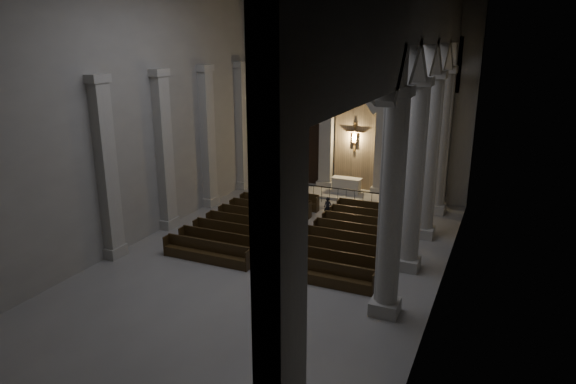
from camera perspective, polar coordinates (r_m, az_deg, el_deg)
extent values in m
plane|color=gray|center=(22.87, -1.43, -7.60)|extent=(24.00, 24.00, 0.00)
cube|color=gray|center=(32.27, 7.74, 10.54)|extent=(14.00, 0.10, 12.00)
cube|color=gray|center=(11.75, -27.43, -2.27)|extent=(14.00, 0.10, 12.00)
cube|color=gray|center=(24.89, -16.44, 8.17)|extent=(0.10, 24.00, 12.00)
cube|color=gray|center=(19.23, 17.76, 5.67)|extent=(0.10, 24.00, 12.00)
cube|color=#A9A79E|center=(34.11, -1.47, 6.26)|extent=(0.80, 0.50, 6.40)
cube|color=#A9A79E|center=(34.77, -1.43, 1.48)|extent=(1.05, 0.70, 0.50)
cube|color=#A9A79E|center=(33.78, -1.50, 9.85)|extent=(1.00, 0.65, 0.35)
cube|color=#A9A79E|center=(32.76, 4.27, 5.78)|extent=(0.80, 0.50, 6.40)
cube|color=#A9A79E|center=(33.45, 4.16, 0.82)|extent=(1.05, 0.70, 0.50)
cube|color=#A9A79E|center=(32.42, 4.35, 9.51)|extent=(1.00, 0.65, 0.35)
cube|color=#A9A79E|center=(31.77, 10.41, 5.20)|extent=(0.80, 0.50, 6.40)
cube|color=#A9A79E|center=(32.48, 10.14, 0.10)|extent=(1.05, 0.70, 0.50)
cube|color=#A9A79E|center=(31.41, 10.62, 9.04)|extent=(1.00, 0.65, 0.35)
cube|color=#A9A79E|center=(31.16, 16.87, 4.52)|extent=(0.80, 0.50, 6.40)
cube|color=#A9A79E|center=(31.88, 16.42, -0.66)|extent=(1.05, 0.70, 0.50)
cube|color=#A9A79E|center=(30.80, 17.21, 8.43)|extent=(1.00, 0.65, 0.35)
cube|color=black|center=(33.66, 1.57, 6.64)|extent=(2.60, 0.15, 7.00)
cube|color=#8E785B|center=(32.49, 7.49, 6.13)|extent=(2.60, 0.15, 7.00)
cube|color=black|center=(31.69, 13.77, 5.52)|extent=(2.60, 0.15, 7.00)
cube|color=black|center=(31.64, 7.62, 14.05)|extent=(12.00, 0.50, 3.00)
cube|color=#A9A79E|center=(34.24, -2.71, 8.50)|extent=(1.60, 0.50, 9.00)
cube|color=#A9A79E|center=(30.84, 18.55, 6.72)|extent=(1.60, 0.50, 9.00)
cube|color=#A9A79E|center=(31.62, 7.81, 18.58)|extent=(14.00, 0.50, 3.00)
plane|color=#F8E16F|center=(32.46, 7.48, 6.12)|extent=(1.50, 0.00, 1.50)
cube|color=brown|center=(32.38, 7.43, 6.09)|extent=(0.13, 0.08, 1.80)
cube|color=brown|center=(32.31, 7.45, 6.70)|extent=(1.10, 0.08, 0.13)
cube|color=tan|center=(32.33, 7.40, 5.99)|extent=(0.26, 0.10, 0.60)
sphere|color=tan|center=(32.26, 7.42, 6.69)|extent=(0.17, 0.17, 0.17)
cylinder|color=tan|center=(32.34, 6.98, 6.67)|extent=(0.45, 0.08, 0.08)
cylinder|color=tan|center=(32.19, 7.87, 6.59)|extent=(0.45, 0.08, 0.08)
cube|color=#A9A79E|center=(29.98, 16.08, -1.74)|extent=(1.00, 1.00, 0.50)
cylinder|color=#A9A79E|center=(29.04, 16.67, 5.30)|extent=(0.70, 0.70, 7.50)
cube|color=#A9A79E|center=(28.57, 17.33, 12.87)|extent=(0.95, 0.95, 0.35)
cube|color=#A9A79E|center=(26.23, 14.81, -4.30)|extent=(1.00, 1.00, 0.50)
cylinder|color=#A9A79E|center=(25.16, 15.44, 3.69)|extent=(0.70, 0.70, 7.50)
cube|color=#A9A79E|center=(24.61, 16.15, 12.45)|extent=(0.95, 0.95, 0.35)
cube|color=#A9A79E|center=(22.57, 13.10, -7.71)|extent=(1.00, 1.00, 0.50)
cylinder|color=#A9A79E|center=(21.32, 13.77, 1.50)|extent=(0.70, 0.70, 7.50)
cube|color=#A9A79E|center=(20.67, 14.52, 11.85)|extent=(0.95, 0.95, 0.35)
cube|color=#A9A79E|center=(19.05, 10.71, -12.40)|extent=(1.00, 1.00, 0.50)
cylinder|color=#A9A79E|center=(17.55, 11.37, -1.64)|extent=(0.70, 0.70, 7.50)
cube|color=#A9A79E|center=(16.75, 12.13, 10.95)|extent=(0.95, 0.95, 0.35)
cube|color=#A9A79E|center=(19.16, 14.34, 19.76)|extent=(0.55, 24.00, 2.80)
cube|color=#A9A79E|center=(30.80, 17.25, 7.01)|extent=(0.55, 1.20, 9.20)
cube|color=#A9A79E|center=(9.51, -0.82, -13.93)|extent=(0.55, 1.20, 9.20)
cube|color=#A9A79E|center=(33.65, -4.97, 0.89)|extent=(0.60, 1.00, 0.50)
cube|color=#A9A79E|center=(32.82, -5.13, 7.20)|extent=(0.50, 0.80, 7.50)
cube|color=#A9A79E|center=(32.40, -5.31, 13.93)|extent=(0.60, 1.00, 0.35)
cube|color=#A9A79E|center=(30.36, -8.57, -1.01)|extent=(0.60, 1.00, 0.50)
cube|color=#A9A79E|center=(29.44, -8.89, 5.95)|extent=(0.50, 0.80, 7.50)
cube|color=#A9A79E|center=(28.97, -9.24, 13.45)|extent=(0.60, 1.00, 0.35)
cube|color=#A9A79E|center=(27.26, -13.04, -3.36)|extent=(0.60, 1.00, 0.50)
cube|color=#A9A79E|center=(26.23, -13.57, 4.35)|extent=(0.50, 0.80, 7.50)
cube|color=#A9A79E|center=(25.71, -14.17, 12.76)|extent=(0.60, 1.00, 0.35)
cube|color=#A9A79E|center=(24.43, -18.62, -6.25)|extent=(0.60, 1.00, 0.50)
cube|color=#A9A79E|center=(23.27, -19.47, 2.29)|extent=(0.50, 0.80, 7.50)
cube|color=#A9A79E|center=(22.68, -20.43, 11.74)|extent=(0.60, 1.00, 0.35)
cube|color=#A9A79E|center=(32.14, 6.62, -0.25)|extent=(8.50, 2.60, 0.15)
cube|color=beige|center=(32.13, 6.51, 0.73)|extent=(1.71, 0.67, 0.90)
cube|color=silver|center=(32.00, 6.54, 1.54)|extent=(1.85, 0.74, 0.04)
cube|color=black|center=(30.12, 5.58, 0.38)|extent=(5.09, 0.05, 0.05)
cube|color=black|center=(31.09, 1.11, 0.11)|extent=(0.09, 0.09, 1.02)
cube|color=black|center=(29.60, 10.23, -1.04)|extent=(0.09, 0.09, 1.02)
cylinder|color=black|center=(30.92, 1.98, -0.06)|extent=(0.02, 0.02, 0.94)
cylinder|color=black|center=(30.74, 2.85, -0.17)|extent=(0.02, 0.02, 0.94)
cylinder|color=black|center=(30.57, 3.74, -0.28)|extent=(0.02, 0.02, 0.94)
cylinder|color=black|center=(30.41, 4.64, -0.39)|extent=(0.02, 0.02, 0.94)
cylinder|color=black|center=(30.26, 5.55, -0.51)|extent=(0.02, 0.02, 0.94)
cylinder|color=black|center=(30.11, 6.47, -0.62)|extent=(0.02, 0.02, 0.94)
cylinder|color=black|center=(29.98, 7.40, -0.74)|extent=(0.02, 0.02, 0.94)
cylinder|color=black|center=(29.85, 8.33, -0.86)|extent=(0.02, 0.02, 0.94)
cylinder|color=black|center=(29.72, 9.27, -0.97)|extent=(0.02, 0.02, 0.94)
cylinder|color=#9A602F|center=(32.28, 0.18, -0.14)|extent=(0.27, 0.27, 0.06)
cylinder|color=#9A602F|center=(32.10, 0.18, 0.96)|extent=(0.04, 0.04, 1.29)
cylinder|color=#9A602F|center=(31.93, 0.18, 2.07)|extent=(0.13, 0.13, 0.02)
cylinder|color=beige|center=(31.90, 0.18, 2.28)|extent=(0.05, 0.05, 0.22)
sphere|color=#F4AA55|center=(31.87, 0.18, 2.51)|extent=(0.05, 0.05, 0.05)
cylinder|color=#9A602F|center=(30.34, 10.08, -1.55)|extent=(0.22, 0.22, 0.05)
cylinder|color=#9A602F|center=(30.18, 10.13, -0.60)|extent=(0.03, 0.03, 1.05)
cylinder|color=#9A602F|center=(30.03, 10.18, 0.36)|extent=(0.11, 0.11, 0.02)
cylinder|color=beige|center=(30.00, 10.19, 0.53)|extent=(0.04, 0.04, 0.18)
sphere|color=#F4AA55|center=(29.97, 10.20, 0.74)|extent=(0.04, 0.04, 0.04)
cube|color=black|center=(29.71, -0.48, -1.27)|extent=(4.17, 0.40, 0.45)
cube|color=black|center=(29.73, -0.33, -0.31)|extent=(4.17, 0.07, 0.50)
cube|color=black|center=(30.52, -4.05, -0.38)|extent=(0.06, 0.45, 0.89)
cube|color=black|center=(28.89, 3.29, -1.37)|extent=(0.06, 0.45, 0.89)
cube|color=black|center=(28.04, 9.64, -2.64)|extent=(4.17, 0.40, 0.45)
cube|color=black|center=(28.06, 9.79, -1.61)|extent=(4.17, 0.07, 0.50)
cube|color=black|center=(28.50, 5.61, -1.68)|extent=(0.06, 0.45, 0.89)
cube|color=black|center=(27.58, 13.86, -2.75)|extent=(0.06, 0.45, 0.89)
cube|color=black|center=(28.69, -1.45, -1.94)|extent=(4.17, 0.40, 0.45)
cube|color=black|center=(28.70, -1.30, -0.94)|extent=(4.17, 0.07, 0.50)
cube|color=black|center=(29.53, -5.12, -1.00)|extent=(0.06, 0.45, 0.89)
cube|color=black|center=(27.84, 2.44, -2.07)|extent=(0.06, 0.45, 0.89)
cube|color=black|center=(26.96, 9.01, -3.41)|extent=(4.17, 0.40, 0.45)
cube|color=black|center=(26.98, 9.16, -2.34)|extent=(4.17, 0.07, 0.50)
cube|color=black|center=(27.44, 4.83, -2.40)|extent=(0.06, 0.45, 0.89)
cube|color=black|center=(26.48, 13.40, -3.54)|extent=(0.06, 0.45, 0.89)
cube|color=black|center=(27.69, -2.49, -2.67)|extent=(4.17, 0.40, 0.45)
cube|color=black|center=(27.69, -2.33, -1.63)|extent=(4.17, 0.07, 0.50)
cube|color=black|center=(28.55, -6.26, -1.67)|extent=(0.06, 0.45, 0.89)
cube|color=black|center=(26.80, 1.51, -2.82)|extent=(0.06, 0.45, 0.89)
cube|color=black|center=(25.89, 8.33, -4.25)|extent=(4.17, 0.40, 0.45)
cube|color=black|center=(25.89, 8.48, -3.14)|extent=(4.17, 0.07, 0.50)
cube|color=black|center=(26.39, 3.99, -3.17)|extent=(0.06, 0.45, 0.89)
cube|color=black|center=(25.39, 12.89, -4.40)|extent=(0.06, 0.45, 0.89)
cube|color=black|center=(26.69, -3.61, -3.44)|extent=(4.17, 0.40, 0.45)
cube|color=black|center=(26.69, -3.45, -2.36)|extent=(4.17, 0.07, 0.50)
cube|color=black|center=(27.59, -7.48, -2.38)|extent=(0.06, 0.45, 0.89)
cube|color=black|center=(25.78, 0.51, -3.63)|extent=(0.06, 0.45, 0.89)
cube|color=black|center=(24.83, 7.58, -5.16)|extent=(4.17, 0.40, 0.45)
cube|color=black|center=(24.82, 7.75, -4.00)|extent=(4.17, 0.07, 0.50)
cube|color=black|center=(25.35, 3.07, -4.02)|extent=(0.06, 0.45, 0.89)
cube|color=black|center=(24.30, 12.33, -5.34)|extent=(0.06, 0.45, 0.89)
cube|color=black|center=(25.72, -4.82, -4.27)|extent=(4.17, 0.40, 0.45)
cube|color=black|center=(25.71, -4.65, -3.15)|extent=(4.17, 0.07, 0.50)
cube|color=black|center=(26.65, -8.79, -3.14)|extent=(0.06, 0.45, 0.89)
cube|color=black|center=(24.77, -0.58, -4.50)|extent=(0.06, 0.45, 0.89)
cube|color=black|center=(23.77, 6.77, -6.15)|extent=(4.17, 0.40, 0.45)
cube|color=black|center=(23.76, 6.94, -4.94)|extent=(4.17, 0.07, 0.50)
cube|color=black|center=(24.32, 2.07, -4.93)|extent=(0.06, 0.45, 0.89)
cube|color=black|center=(23.23, 11.73, -6.37)|extent=(0.06, 0.45, 0.89)
cube|color=black|center=(24.76, -6.13, -5.16)|extent=(4.17, 0.40, 0.45)
cube|color=black|center=(24.74, -5.95, -4.00)|extent=(4.17, 0.07, 0.50)
cube|color=black|center=(25.73, -10.19, -3.95)|extent=(0.06, 0.45, 0.89)
cube|color=black|center=(23.77, -1.76, -5.45)|extent=(0.06, 0.45, 0.89)
cube|color=black|center=(22.74, 5.87, -7.23)|extent=(4.17, 0.40, 0.45)
cube|color=black|center=(22.71, 6.06, -5.96)|extent=(4.17, 0.07, 0.50)
cube|color=black|center=(23.30, 0.99, -5.92)|extent=(0.06, 0.45, 0.89)
cube|color=black|center=(22.16, 11.06, -7.49)|extent=(0.06, 0.45, 0.89)
cube|color=black|center=(23.83, -7.55, -6.13)|extent=(4.17, 0.40, 0.45)
cube|color=black|center=(23.80, -7.35, -4.92)|extent=(4.17, 0.07, 0.50)
cube|color=black|center=(24.83, -11.70, -4.82)|extent=(0.06, 0.45, 0.89)
cube|color=black|center=(22.79, -3.05, -6.48)|extent=(0.06, 0.45, 0.89)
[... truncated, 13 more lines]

